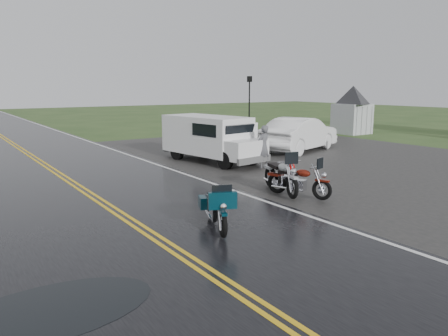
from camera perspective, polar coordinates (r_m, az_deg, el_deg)
name	(u,v)px	position (r m, az deg, el deg)	size (l,w,h in m)	color
ground	(165,246)	(9.10, -7.69, -10.02)	(120.00, 120.00, 0.00)	#2D471E
road	(50,169)	(18.32, -21.79, -0.07)	(8.00, 100.00, 0.04)	black
parking_pad	(341,160)	(19.68, 15.05, 1.02)	(14.00, 24.00, 0.03)	black
visitor_center	(353,98)	(30.82, 16.48, 8.79)	(16.00, 10.00, 4.80)	#A8AAAD
motorcycle_red	(322,182)	(12.38, 12.71, -1.77)	(0.72, 1.98, 1.17)	#5E150A
motorcycle_teal	(223,214)	(9.15, -0.14, -6.09)	(0.69, 1.90, 1.12)	#042935
motorcycle_silver	(293,178)	(12.35, 8.95, -1.35)	(0.80, 2.20, 1.30)	#9EA1A5
van_white	(225,145)	(16.66, 0.15, 3.08)	(1.89, 5.04, 1.98)	white
person_at_van	(263,147)	(17.11, 5.17, 2.70)	(0.61, 0.40, 1.66)	#515156
sedan_white	(300,135)	(21.87, 9.90, 4.31)	(1.75, 5.01, 1.65)	white
lamp_post_far_right	(249,106)	(28.28, 3.32, 8.09)	(0.33, 0.33, 3.84)	black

